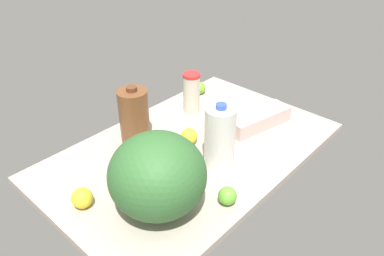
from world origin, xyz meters
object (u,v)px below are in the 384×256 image
(tumbler_cup, at_px, (192,93))
(egg_carton, at_px, (259,119))
(lemon_beside_bowl, at_px, (189,136))
(lime_far_back, at_px, (227,196))
(watermelon, at_px, (157,175))
(lime_loose, at_px, (199,88))
(chocolate_milk_jug, at_px, (134,116))
(milk_jug, at_px, (220,136))
(lemon_near_front, at_px, (82,198))

(tumbler_cup, bearing_deg, egg_carton, 107.77)
(egg_carton, height_order, lemon_beside_bowl, same)
(lime_far_back, bearing_deg, watermelon, -42.85)
(lime_far_back, bearing_deg, lemon_beside_bowl, -117.25)
(egg_carton, distance_m, lime_loose, 0.41)
(tumbler_cup, bearing_deg, lemon_beside_bowl, 40.37)
(watermelon, distance_m, chocolate_milk_jug, 0.42)
(watermelon, xyz_separation_m, tumbler_cup, (-0.55, -0.36, -0.04))
(tumbler_cup, bearing_deg, lime_loose, -150.14)
(milk_jug, relative_size, lime_loose, 4.14)
(egg_carton, height_order, lemon_near_front, lemon_near_front)
(lemon_beside_bowl, bearing_deg, lemon_near_front, -1.13)
(watermelon, bearing_deg, lemon_near_front, -48.48)
(egg_carton, xyz_separation_m, lime_loose, (-0.06, -0.41, -0.00))
(milk_jug, height_order, tumbler_cup, milk_jug)
(milk_jug, distance_m, egg_carton, 0.34)
(chocolate_milk_jug, xyz_separation_m, lime_far_back, (0.04, 0.52, -0.08))
(egg_carton, xyz_separation_m, lime_far_back, (0.48, 0.20, -0.00))
(milk_jug, xyz_separation_m, lime_loose, (-0.39, -0.44, -0.09))
(egg_carton, distance_m, lemon_beside_bowl, 0.34)
(lime_loose, bearing_deg, watermelon, 32.37)
(lime_loose, bearing_deg, egg_carton, 81.75)
(watermelon, xyz_separation_m, lime_far_back, (-0.17, 0.16, -0.11))
(chocolate_milk_jug, bearing_deg, milk_jug, 107.46)
(tumbler_cup, xyz_separation_m, lime_far_back, (0.38, 0.51, -0.07))
(lime_far_back, xyz_separation_m, lemon_near_front, (0.34, -0.35, 0.00))
(watermelon, height_order, tumbler_cup, watermelon)
(egg_carton, relative_size, watermelon, 0.97)
(milk_jug, xyz_separation_m, lime_far_back, (0.16, 0.16, -0.09))
(tumbler_cup, bearing_deg, watermelon, 33.08)
(lemon_near_front, bearing_deg, lime_far_back, 134.18)
(tumbler_cup, distance_m, lime_loose, 0.20)
(milk_jug, bearing_deg, watermelon, 0.98)
(lemon_beside_bowl, bearing_deg, lime_far_back, 62.75)
(tumbler_cup, height_order, lime_loose, tumbler_cup)
(milk_jug, relative_size, watermelon, 0.82)
(lemon_beside_bowl, distance_m, lemon_near_front, 0.51)
(milk_jug, height_order, lemon_beside_bowl, milk_jug)
(egg_carton, relative_size, lime_far_back, 4.82)
(lime_loose, xyz_separation_m, lemon_near_front, (0.88, 0.26, 0.00))
(watermelon, relative_size, lemon_beside_bowl, 4.61)
(milk_jug, height_order, chocolate_milk_jug, milk_jug)
(egg_carton, xyz_separation_m, tumbler_cup, (0.10, -0.32, 0.06))
(milk_jug, relative_size, lemon_beside_bowl, 3.80)
(watermelon, bearing_deg, tumbler_cup, -146.92)
(lemon_beside_bowl, bearing_deg, lime_loose, -143.88)
(lemon_beside_bowl, relative_size, lemon_near_front, 0.97)
(milk_jug, height_order, watermelon, watermelon)
(egg_carton, relative_size, lemon_beside_bowl, 4.47)
(tumbler_cup, distance_m, lime_far_back, 0.64)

